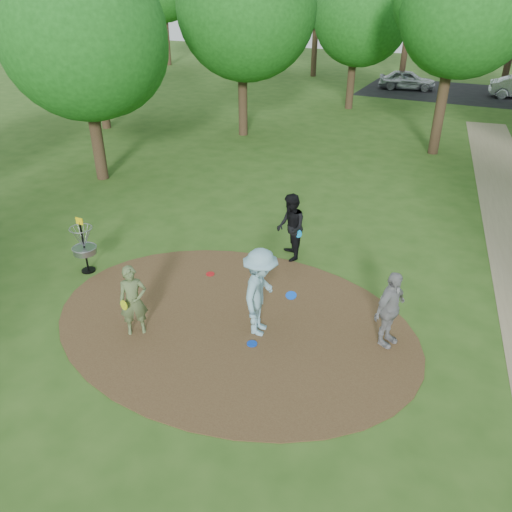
% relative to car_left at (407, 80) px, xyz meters
% --- Properties ---
extents(ground, '(100.00, 100.00, 0.00)m').
position_rel_car_left_xyz_m(ground, '(2.12, -29.59, -0.66)').
color(ground, '#2D5119').
rests_on(ground, ground).
extents(dirt_clearing, '(8.40, 8.40, 0.02)m').
position_rel_car_left_xyz_m(dirt_clearing, '(2.12, -29.59, -0.65)').
color(dirt_clearing, '#47301C').
rests_on(dirt_clearing, ground).
extents(parking_lot, '(14.00, 8.00, 0.01)m').
position_rel_car_left_xyz_m(parking_lot, '(4.12, 0.41, -0.65)').
color(parking_lot, black).
rests_on(parking_lot, ground).
extents(player_observer_with_disc, '(0.70, 0.68, 1.63)m').
position_rel_car_left_xyz_m(player_observer_with_disc, '(0.43, -30.83, 0.16)').
color(player_observer_with_disc, '#55683C').
rests_on(player_observer_with_disc, ground).
extents(player_throwing_with_disc, '(1.30, 1.40, 2.01)m').
position_rel_car_left_xyz_m(player_throwing_with_disc, '(2.83, -29.63, 0.35)').
color(player_throwing_with_disc, '#80B0C0').
rests_on(player_throwing_with_disc, ground).
extents(player_walking_with_disc, '(1.08, 1.14, 1.86)m').
position_rel_car_left_xyz_m(player_walking_with_disc, '(2.12, -26.29, 0.28)').
color(player_walking_with_disc, black).
rests_on(player_walking_with_disc, ground).
extents(player_waiting_with_disc, '(0.74, 1.09, 1.72)m').
position_rel_car_left_xyz_m(player_waiting_with_disc, '(5.37, -28.82, 0.21)').
color(player_waiting_with_disc, gray).
rests_on(player_waiting_with_disc, ground).
extents(disc_ground_cyan, '(0.22, 0.22, 0.02)m').
position_rel_car_left_xyz_m(disc_ground_cyan, '(2.19, -28.73, -0.63)').
color(disc_ground_cyan, '#1AD7CE').
rests_on(disc_ground_cyan, dirt_clearing).
extents(disc_ground_blue, '(0.22, 0.22, 0.02)m').
position_rel_car_left_xyz_m(disc_ground_blue, '(2.88, -30.12, -0.63)').
color(disc_ground_blue, '#0B3AC0').
rests_on(disc_ground_blue, dirt_clearing).
extents(disc_ground_red, '(0.22, 0.22, 0.02)m').
position_rel_car_left_xyz_m(disc_ground_red, '(0.62, -28.04, -0.63)').
color(disc_ground_red, red).
rests_on(disc_ground_red, dirt_clearing).
extents(car_left, '(4.06, 2.21, 1.31)m').
position_rel_car_left_xyz_m(car_left, '(0.00, 0.00, 0.00)').
color(car_left, '#B3B7BB').
rests_on(car_left, ground).
extents(disc_golf_basket, '(0.63, 0.63, 1.54)m').
position_rel_car_left_xyz_m(disc_golf_basket, '(-2.38, -29.29, 0.22)').
color(disc_golf_basket, black).
rests_on(disc_golf_basket, ground).
extents(tree_ring, '(37.68, 45.87, 9.37)m').
position_rel_car_left_xyz_m(tree_ring, '(3.87, -20.04, 4.61)').
color(tree_ring, '#332316').
rests_on(tree_ring, ground).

